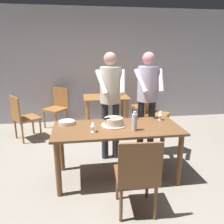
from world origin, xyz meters
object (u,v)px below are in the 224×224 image
at_px(background_chair_3, 154,111).
at_px(background_chair_1, 57,106).
at_px(plate_stack, 67,122).
at_px(person_cutting_cake, 110,95).
at_px(person_standing_beside, 147,93).
at_px(background_chair_2, 145,105).
at_px(cake_knife, 109,118).
at_px(wine_glass_far, 161,113).
at_px(background_chair_0, 23,116).
at_px(cake_on_platter, 114,122).
at_px(main_dining_table, 117,135).
at_px(background_table, 106,104).
at_px(water_bottle, 134,122).
at_px(chair_near_side, 137,174).
at_px(wine_glass_near, 93,124).

bearing_deg(background_chair_3, background_chair_1, 160.13).
bearing_deg(plate_stack, person_cutting_cake, 28.80).
height_order(person_standing_beside, background_chair_2, person_standing_beside).
distance_m(cake_knife, wine_glass_far, 0.80).
distance_m(person_standing_beside, background_chair_0, 2.48).
bearing_deg(cake_knife, background_chair_2, 61.68).
distance_m(cake_on_platter, person_cutting_cake, 0.59).
bearing_deg(main_dining_table, cake_on_platter, 116.01).
bearing_deg(background_table, water_bottle, -87.79).
bearing_deg(background_chair_1, cake_knife, -69.05).
distance_m(background_table, background_chair_0, 1.77).
height_order(cake_knife, person_cutting_cake, person_cutting_cake).
bearing_deg(wine_glass_far, background_chair_1, 127.86).
bearing_deg(cake_on_platter, chair_near_side, -81.90).
height_order(wine_glass_far, chair_near_side, chair_near_side).
bearing_deg(background_chair_0, water_bottle, -44.78).
relative_size(main_dining_table, background_chair_1, 1.89).
bearing_deg(water_bottle, cake_knife, 145.95).
xyz_separation_m(background_table, background_chair_3, (0.97, -0.46, -0.09)).
relative_size(cake_knife, wine_glass_near, 1.79).
bearing_deg(plate_stack, background_chair_1, 98.44).
distance_m(plate_stack, person_cutting_cake, 0.82).
distance_m(wine_glass_near, background_chair_3, 2.28).
height_order(water_bottle, background_table, water_bottle).
bearing_deg(chair_near_side, person_cutting_cake, 93.72).
height_order(main_dining_table, wine_glass_near, wine_glass_near).
bearing_deg(wine_glass_near, person_cutting_cake, 66.09).
distance_m(wine_glass_far, chair_near_side, 1.20).
height_order(cake_knife, background_chair_1, background_chair_1).
height_order(cake_knife, background_chair_0, background_chair_0).
relative_size(wine_glass_far, background_chair_1, 0.16).
bearing_deg(background_chair_3, background_table, 154.68).
xyz_separation_m(person_cutting_cake, background_chair_3, (1.09, 1.02, -0.58)).
distance_m(wine_glass_near, background_table, 2.27).
distance_m(plate_stack, water_bottle, 0.96).
xyz_separation_m(cake_on_platter, water_bottle, (0.23, -0.23, 0.06)).
bearing_deg(background_chair_1, cake_on_platter, -67.39).
bearing_deg(person_cutting_cake, background_chair_3, 43.17).
height_order(wine_glass_far, person_standing_beside, person_standing_beside).
relative_size(cake_knife, background_chair_0, 0.29).
xyz_separation_m(cake_on_platter, cake_knife, (-0.07, -0.03, 0.06)).
xyz_separation_m(wine_glass_far, chair_near_side, (-0.60, -0.98, -0.36)).
relative_size(plate_stack, chair_near_side, 0.24).
xyz_separation_m(cake_on_platter, wine_glass_near, (-0.29, -0.21, 0.05)).
bearing_deg(background_chair_2, background_chair_1, 174.04).
distance_m(water_bottle, background_table, 2.25).
bearing_deg(background_table, cake_knife, -95.99).
bearing_deg(cake_knife, person_standing_beside, 39.45).
height_order(cake_knife, background_chair_3, background_chair_3).
bearing_deg(cake_on_platter, background_chair_3, 54.04).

